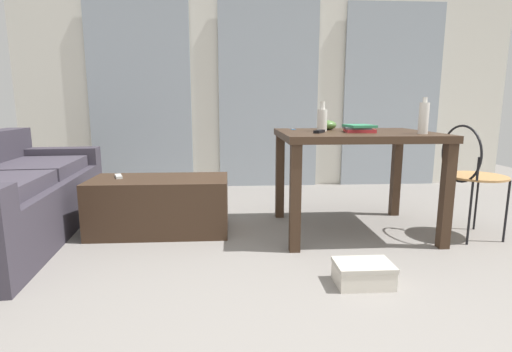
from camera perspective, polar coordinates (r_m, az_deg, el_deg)
The scene contains 15 objects.
ground_plane at distance 2.89m, azimuth 5.44°, elevation -9.28°, with size 7.88×7.88×0.00m, color gray.
wall_back at distance 4.75m, azimuth 1.76°, elevation 13.41°, with size 5.81×0.10×2.44m, color silver.
curtains at distance 4.66m, azimuth 1.85°, elevation 11.62°, with size 4.13×0.03×2.14m.
couch at distance 3.37m, azimuth -32.97°, elevation -2.79°, with size 1.00×2.10×0.76m.
coffee_table at distance 3.09m, azimuth -13.86°, elevation -4.15°, with size 1.03×0.50×0.42m.
craft_table at distance 3.03m, azimuth 14.27°, elevation 4.29°, with size 1.13×0.92×0.77m.
wire_chair at distance 3.19m, azimuth 28.74°, elevation 0.99°, with size 0.42×0.43×0.83m.
bottle_near at distance 3.02m, azimuth 9.69°, elevation 8.21°, with size 0.07×0.07×0.22m.
bottle_far at distance 2.93m, azimuth 23.37°, elevation 7.85°, with size 0.07×0.07×0.25m.
bowl at distance 3.19m, azimuth 10.42°, elevation 7.36°, with size 0.14×0.14×0.08m, color #477033.
book_stack at distance 2.97m, azimuth 14.84°, elevation 6.75°, with size 0.24×0.26×0.05m.
tv_remote_on_table at distance 2.83m, azimuth 9.26°, elevation 6.46°, with size 0.04×0.15×0.02m, color black.
scissors at distance 3.20m, azimuth 5.41°, elevation 6.85°, with size 0.05×0.11×0.00m.
tv_remote_primary at distance 3.16m, azimuth -19.51°, elevation -0.03°, with size 0.04×0.14×0.02m, color #B7B7B2.
shoebox at distance 2.26m, azimuth 15.45°, elevation -13.60°, with size 0.31×0.21×0.13m.
Camera 1 is at (-0.44, -1.44, 0.97)m, focal length 27.29 mm.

